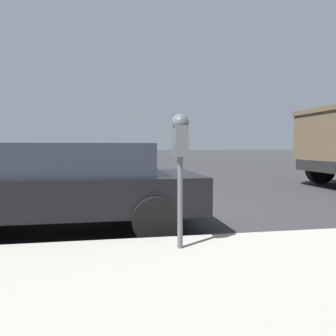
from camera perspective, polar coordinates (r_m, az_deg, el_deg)
The scene contains 3 objects.
ground_plane at distance 6.34m, azimuth -8.73°, elevation -8.20°, with size 220.00×220.00×0.00m, color #2B2B2D.
parking_meter at distance 3.60m, azimuth 2.14°, elevation 3.82°, with size 0.21×0.19×1.49m.
car_black at distance 5.36m, azimuth -17.32°, elevation -2.62°, with size 2.12×4.27×1.36m.
Camera 1 is at (-6.20, 0.14, 1.31)m, focal length 35.00 mm.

